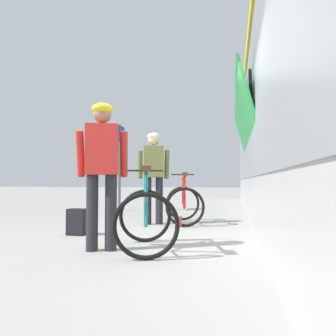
# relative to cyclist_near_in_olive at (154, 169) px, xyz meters

# --- Properties ---
(ground_plane) EXTENTS (80.00, 80.00, 0.00)m
(ground_plane) POSITION_rel_cyclist_near_in_olive_xyz_m (0.50, -1.88, -1.05)
(ground_plane) COLOR #A09E99
(cyclist_near_in_olive) EXTENTS (0.66, 0.42, 1.76)m
(cyclist_near_in_olive) POSITION_rel_cyclist_near_in_olive_xyz_m (0.00, 0.00, 0.00)
(cyclist_near_in_olive) COLOR #232328
(cyclist_near_in_olive) RESTS_ON ground
(cyclist_far_in_red) EXTENTS (0.66, 0.43, 1.76)m
(cyclist_far_in_red) POSITION_rel_cyclist_near_in_olive_xyz_m (-0.03, -2.43, 0.00)
(cyclist_far_in_red) COLOR #232328
(cyclist_far_in_red) RESTS_ON ground
(bicycle_near_red) EXTENTS (0.91, 1.19, 0.99)m
(bicycle_near_red) POSITION_rel_cyclist_near_in_olive_xyz_m (0.55, 0.23, -0.65)
(bicycle_near_red) COLOR black
(bicycle_near_red) RESTS_ON ground
(bicycle_far_teal) EXTENTS (0.98, 1.22, 0.99)m
(bicycle_far_teal) POSITION_rel_cyclist_near_in_olive_xyz_m (0.48, -2.30, -0.65)
(bicycle_far_teal) COLOR black
(bicycle_far_teal) RESTS_ON ground
(backpack_on_platform) EXTENTS (0.29, 0.20, 0.40)m
(backpack_on_platform) POSITION_rel_cyclist_near_in_olive_xyz_m (-0.84, -1.45, -0.85)
(backpack_on_platform) COLOR black
(backpack_on_platform) RESTS_ON ground
(water_bottle_near_the_bikes) EXTENTS (0.07, 0.07, 0.20)m
(water_bottle_near_the_bikes) POSITION_rel_cyclist_near_in_olive_xyz_m (0.56, -0.29, -0.96)
(water_bottle_near_the_bikes) COLOR red
(water_bottle_near_the_bikes) RESTS_ON ground
(platform_sign_post) EXTENTS (0.08, 0.70, 2.40)m
(platform_sign_post) POSITION_rel_cyclist_near_in_olive_xyz_m (-1.59, 2.47, 0.57)
(platform_sign_post) COLOR #595B60
(platform_sign_post) RESTS_ON ground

